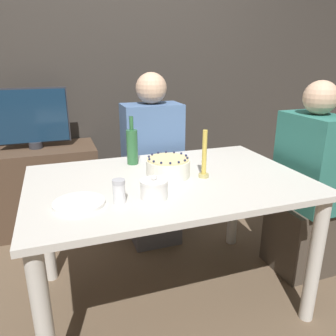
{
  "coord_description": "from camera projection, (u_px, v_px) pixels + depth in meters",
  "views": [
    {
      "loc": [
        -0.52,
        -1.48,
        1.32
      ],
      "look_at": [
        0.01,
        0.04,
        0.77
      ],
      "focal_mm": 35.0,
      "sensor_mm": 36.0,
      "label": 1
    }
  ],
  "objects": [
    {
      "name": "ground_plane",
      "position": [
        168.0,
        296.0,
        1.9
      ],
      "size": [
        12.0,
        12.0,
        0.0
      ],
      "primitive_type": "plane",
      "color": "brown"
    },
    {
      "name": "wall_behind",
      "position": [
        113.0,
        59.0,
        2.74
      ],
      "size": [
        8.0,
        0.05,
        2.6
      ],
      "color": "#38332D",
      "rests_on": "ground_plane"
    },
    {
      "name": "dining_table",
      "position": [
        168.0,
        199.0,
        1.71
      ],
      "size": [
        1.39,
        0.91,
        0.73
      ],
      "color": "beige",
      "rests_on": "ground_plane"
    },
    {
      "name": "cake",
      "position": [
        168.0,
        167.0,
        1.69
      ],
      "size": [
        0.23,
        0.23,
        0.11
      ],
      "color": "white",
      "rests_on": "dining_table"
    },
    {
      "name": "sugar_bowl",
      "position": [
        154.0,
        189.0,
        1.43
      ],
      "size": [
        0.12,
        0.12,
        0.11
      ],
      "color": "white",
      "rests_on": "dining_table"
    },
    {
      "name": "sugar_shaker",
      "position": [
        119.0,
        191.0,
        1.37
      ],
      "size": [
        0.05,
        0.05,
        0.11
      ],
      "color": "white",
      "rests_on": "dining_table"
    },
    {
      "name": "plate_stack",
      "position": [
        79.0,
        203.0,
        1.37
      ],
      "size": [
        0.22,
        0.22,
        0.02
      ],
      "color": "white",
      "rests_on": "dining_table"
    },
    {
      "name": "candle",
      "position": [
        204.0,
        159.0,
        1.66
      ],
      "size": [
        0.05,
        0.05,
        0.25
      ],
      "color": "tan",
      "rests_on": "dining_table"
    },
    {
      "name": "bottle",
      "position": [
        132.0,
        146.0,
        1.87
      ],
      "size": [
        0.06,
        0.06,
        0.28
      ],
      "color": "#2D6638",
      "rests_on": "dining_table"
    },
    {
      "name": "person_man_blue_shirt",
      "position": [
        153.0,
        172.0,
        2.35
      ],
      "size": [
        0.4,
        0.34,
        1.23
      ],
      "rotation": [
        0.0,
        0.0,
        3.14
      ],
      "color": "#595960",
      "rests_on": "ground_plane"
    },
    {
      "name": "person_woman_floral",
      "position": [
        306.0,
        194.0,
        2.01
      ],
      "size": [
        0.34,
        0.4,
        1.2
      ],
      "rotation": [
        0.0,
        0.0,
        1.57
      ],
      "color": "#473D33",
      "rests_on": "ground_plane"
    },
    {
      "name": "side_cabinet",
      "position": [
        42.0,
        188.0,
        2.6
      ],
      "size": [
        0.87,
        0.45,
        0.66
      ],
      "color": "#4C3828",
      "rests_on": "ground_plane"
    },
    {
      "name": "tv_monitor",
      "position": [
        32.0,
        118.0,
        2.42
      ],
      "size": [
        0.52,
        0.1,
        0.45
      ],
      "color": "#2D2D33",
      "rests_on": "side_cabinet"
    }
  ]
}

